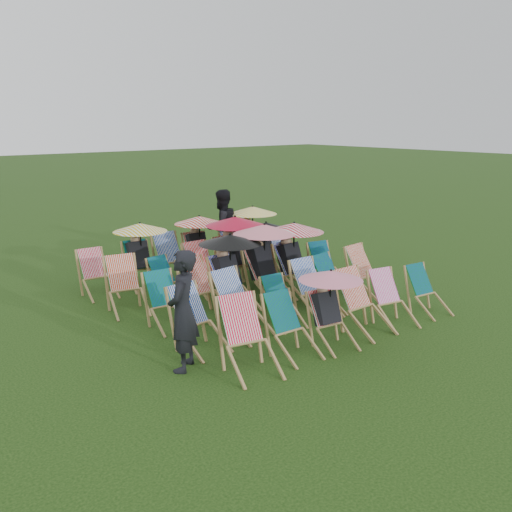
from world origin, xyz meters
TOP-DOWN VIEW (x-y plane):
  - ground at (0.00, 0.00)m, footprint 100.00×100.00m
  - deckchair_0 at (-1.95, -2.24)m, footprint 0.84×1.05m
  - deckchair_1 at (-1.11, -2.20)m, footprint 0.62×0.86m
  - deckchair_2 at (-0.37, -2.28)m, footprint 0.99×1.05m
  - deckchair_3 at (0.49, -2.22)m, footprint 0.68×0.94m
  - deckchair_4 at (1.14, -2.29)m, footprint 0.74×0.92m
  - deckchair_5 at (2.10, -2.33)m, footprint 0.64×0.83m
  - deckchair_6 at (-2.05, -1.14)m, footprint 0.72×0.94m
  - deckchair_7 at (-1.15, -1.07)m, footprint 0.81×1.03m
  - deckchair_8 at (-0.35, -1.16)m, footprint 0.60×0.79m
  - deckchair_9 at (0.47, -1.11)m, footprint 0.66×0.91m
  - deckchair_10 at (1.08, -1.06)m, footprint 0.74×0.95m
  - deckchair_11 at (2.04, -1.05)m, footprint 0.76×0.98m
  - deckchair_12 at (-1.92, 0.00)m, footprint 0.66×0.88m
  - deckchair_13 at (-1.09, 0.08)m, footprint 0.79×1.01m
  - deckchair_14 at (-0.47, 0.12)m, footprint 1.16×1.23m
  - deckchair_15 at (0.40, 0.17)m, footprint 1.22×1.32m
  - deckchair_16 at (1.10, 0.10)m, footprint 1.19×1.27m
  - deckchair_17 at (1.96, 0.06)m, footprint 0.73×0.90m
  - deckchair_18 at (-2.09, 1.17)m, footprint 0.82×1.01m
  - deckchair_19 at (-1.16, 1.24)m, footprint 0.66×0.84m
  - deckchair_20 at (-0.30, 1.22)m, footprint 0.67×0.93m
  - deckchair_21 at (0.46, 1.21)m, footprint 1.23×1.28m
  - deckchair_22 at (1.32, 1.27)m, footprint 1.04×1.11m
  - deckchair_23 at (1.92, 1.21)m, footprint 0.77×0.97m
  - deckchair_24 at (-2.09, 2.41)m, footprint 0.64×0.86m
  - deckchair_25 at (-1.11, 2.44)m, footprint 1.12×1.19m
  - deckchair_26 at (-0.38, 2.36)m, footprint 0.71×0.97m
  - deckchair_27 at (0.35, 2.43)m, footprint 1.12×1.19m
  - deckchair_28 at (1.25, 2.27)m, footprint 0.66×0.85m
  - deckchair_29 at (1.93, 2.47)m, footprint 1.17×1.21m
  - person_left at (-2.59, -1.58)m, footprint 0.74×0.72m
  - person_rear at (1.27, 2.88)m, footprint 0.92×0.74m

SIDE VIEW (x-z plane):
  - ground at x=0.00m, z-range 0.00..0.00m
  - deckchair_8 at x=-0.35m, z-range 0.00..0.82m
  - deckchair_19 at x=-1.16m, z-range 0.00..0.83m
  - deckchair_5 at x=2.10m, z-range 0.00..0.84m
  - deckchair_28 at x=1.25m, z-range 0.00..0.86m
  - deckchair_17 at x=1.96m, z-range 0.00..0.88m
  - deckchair_4 at x=1.14m, z-range 0.00..0.90m
  - deckchair_24 at x=-2.09m, z-range 0.00..0.90m
  - deckchair_1 at x=-1.11m, z-range 0.00..0.91m
  - deckchair_12 at x=-1.92m, z-range 0.00..0.91m
  - deckchair_10 at x=1.08m, z-range 0.00..0.95m
  - deckchair_23 at x=1.92m, z-range 0.00..0.96m
  - deckchair_9 at x=0.47m, z-range 0.00..0.96m
  - deckchair_6 at x=-2.05m, z-range 0.00..0.97m
  - deckchair_18 at x=-2.09m, z-range 0.00..0.98m
  - deckchair_11 at x=2.04m, z-range 0.00..1.00m
  - deckchair_20 at x=-0.30m, z-range 0.00..1.00m
  - deckchair_13 at x=-1.09m, z-range 0.00..1.01m
  - deckchair_3 at x=0.49m, z-range 0.00..1.01m
  - deckchair_26 at x=-0.38m, z-range 0.00..1.02m
  - deckchair_0 at x=-1.95m, z-range 0.00..1.02m
  - deckchair_7 at x=-1.15m, z-range 0.00..1.03m
  - deckchair_2 at x=-0.37m, z-range 0.03..1.21m
  - deckchair_22 at x=1.32m, z-range 0.03..1.27m
  - deckchair_27 at x=0.35m, z-range 0.04..1.36m
  - deckchair_25 at x=-1.11m, z-range 0.04..1.37m
  - deckchair_14 at x=-0.47m, z-range 0.04..1.41m
  - deckchair_29 at x=1.93m, z-range 0.04..1.42m
  - deckchair_16 at x=1.10m, z-range 0.04..1.45m
  - deckchair_15 at x=0.40m, z-range 0.04..1.49m
  - deckchair_21 at x=0.46m, z-range 0.04..1.50m
  - person_left at x=-2.59m, z-range 0.00..1.71m
  - person_rear at x=1.27m, z-range 0.00..1.82m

